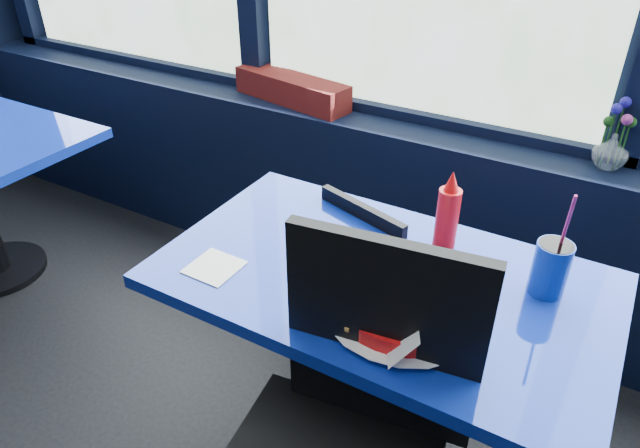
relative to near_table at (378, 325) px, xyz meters
The scene contains 10 objects.
window_sill 0.94m from the near_table, 109.03° to the left, with size 5.00×0.26×0.80m, color black.
near_table is the anchor object (origin of this frame).
chair_near_front 0.40m from the near_table, 75.39° to the right, with size 0.53×0.54×1.05m.
chair_near_back 0.41m from the near_table, 121.60° to the left, with size 0.45×0.45×0.80m.
planter_box 1.25m from the near_table, 133.76° to the left, with size 0.56×0.14×0.11m, color maroon.
flower_vase 1.03m from the near_table, 63.42° to the left, with size 0.14×0.14×0.25m.
food_basket 0.31m from the near_table, 54.98° to the right, with size 0.32×0.31×0.11m.
ketchup_bottle 0.37m from the near_table, 66.27° to the left, with size 0.06×0.06×0.24m.
soda_cup 0.49m from the near_table, 20.69° to the left, with size 0.09×0.09×0.31m.
napkin 0.49m from the near_table, 154.00° to the right, with size 0.13×0.13×0.00m, color white.
Camera 1 is at (0.77, 0.86, 1.69)m, focal length 32.00 mm.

